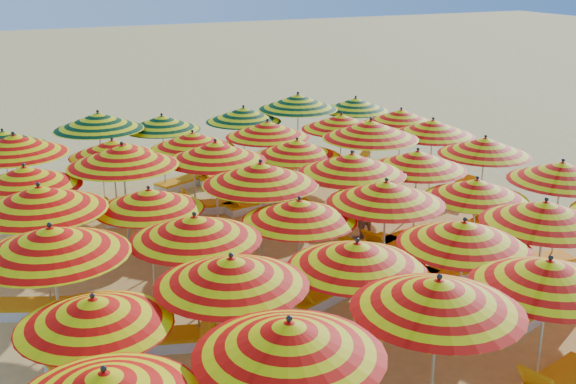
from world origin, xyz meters
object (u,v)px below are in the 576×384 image
(umbrella_15, at_px, (386,192))
(umbrella_40, at_px, (298,102))
(umbrella_36, at_px, (3,139))
(lounger_20, at_px, (280,223))
(umbrella_28, at_px, (371,129))
(umbrella_23, at_px, (485,146))
(umbrella_24, at_px, (25,177))
(umbrella_12, at_px, (51,241))
(lounger_10, at_px, (173,339))
(lounger_21, at_px, (450,198))
(umbrella_16, at_px, (477,189))
(umbrella_18, at_px, (39,198))
(umbrella_3, at_px, (549,273))
(umbrella_41, at_px, (356,104))
(lounger_12, at_px, (404,284))
(lounger_13, at_px, (445,274))
(lounger_9, at_px, (101,356))
(lounger_14, at_px, (534,263))
(umbrella_10, at_px, (545,213))
(lounger_15, at_px, (19,308))
(umbrella_13, at_px, (195,228))
(umbrella_33, at_px, (268,129))
(lounger_22, at_px, (45,225))
(beachgoer_b, at_px, (360,208))
(umbrella_2, at_px, (438,294))
(umbrella_39, at_px, (243,114))
(umbrella_30, at_px, (14,145))
(lounger_24, at_px, (212,206))
(lounger_28, at_px, (225,178))
(umbrella_38, at_px, (162,123))
(umbrella_19, at_px, (149,199))
(umbrella_1, at_px, (289,338))
(umbrella_14, at_px, (299,210))
(umbrella_37, at_px, (98,121))
(lounger_26, at_px, (34,204))
(umbrella_27, at_px, (297,148))
(lounger_11, at_px, (320,295))
(umbrella_7, at_px, (231,271))
(lounger_7, at_px, (516,319))
(umbrella_17, at_px, (562,172))
(lounger_16, at_px, (368,249))
(umbrella_22, at_px, (417,160))
(umbrella_29, at_px, (433,128))
(umbrella_34, at_px, (341,122))
(umbrella_26, at_px, (216,151))
(lounger_18, at_px, (496,220))
(beachgoer_a, at_px, (150,221))
(umbrella_9, at_px, (464,233))
(lounger_23, at_px, (138,217))
(umbrella_31, at_px, (112,148))
(lounger_27, at_px, (183,182))
(lounger_29, at_px, (283,170))
(lounger_17, at_px, (392,245))

(umbrella_15, distance_m, umbrella_40, 8.87)
(umbrella_36, distance_m, lounger_20, 7.72)
(umbrella_28, distance_m, lounger_20, 3.40)
(umbrella_23, xyz_separation_m, umbrella_24, (-10.75, 1.89, 0.05))
(umbrella_12, relative_size, lounger_10, 1.62)
(umbrella_28, bearing_deg, lounger_21, -2.41)
(umbrella_16, relative_size, umbrella_18, 0.91)
(umbrella_3, distance_m, umbrella_36, 14.46)
(umbrella_41, height_order, lounger_12, umbrella_41)
(lounger_13, bearing_deg, umbrella_12, 4.99)
(lounger_9, bearing_deg, lounger_14, -15.05)
(umbrella_10, height_order, umbrella_12, umbrella_12)
(lounger_15, distance_m, lounger_20, 6.93)
(umbrella_13, height_order, umbrella_33, umbrella_13)
(umbrella_10, relative_size, lounger_12, 1.45)
(lounger_22, xyz_separation_m, beachgoer_b, (7.10, -3.73, 0.61))
(umbrella_2, height_order, umbrella_39, umbrella_2)
(umbrella_36, distance_m, lounger_12, 11.31)
(umbrella_30, height_order, lounger_24, umbrella_30)
(umbrella_2, relative_size, lounger_28, 1.45)
(umbrella_38, height_order, lounger_22, umbrella_38)
(umbrella_19, xyz_separation_m, umbrella_28, (6.49, 2.26, 0.31))
(umbrella_1, xyz_separation_m, umbrella_38, (1.99, 13.12, -0.18))
(umbrella_3, relative_size, umbrella_14, 0.97)
(umbrella_37, height_order, lounger_26, umbrella_37)
(umbrella_19, relative_size, umbrella_27, 1.00)
(lounger_11, bearing_deg, umbrella_36, -79.69)
(umbrella_7, distance_m, lounger_7, 6.03)
(umbrella_36, distance_m, lounger_11, 10.04)
(umbrella_17, relative_size, lounger_10, 1.50)
(lounger_16, bearing_deg, umbrella_22, 158.59)
(umbrella_29, distance_m, umbrella_34, 2.64)
(umbrella_15, relative_size, umbrella_26, 0.95)
(lounger_18, height_order, lounger_20, same)
(umbrella_29, bearing_deg, umbrella_3, -115.22)
(umbrella_23, xyz_separation_m, beachgoer_a, (-8.04, 2.19, -1.48))
(umbrella_7, distance_m, umbrella_9, 4.23)
(umbrella_10, height_order, lounger_14, umbrella_10)
(lounger_7, relative_size, lounger_23, 1.00)
(umbrella_16, bearing_deg, umbrella_31, 134.30)
(umbrella_1, xyz_separation_m, umbrella_36, (-2.36, 13.02, -0.19))
(umbrella_36, relative_size, lounger_12, 1.29)
(umbrella_16, xyz_separation_m, lounger_27, (-3.81, 8.90, -1.88))
(beachgoer_b, bearing_deg, umbrella_13, 11.93)
(beachgoer_b, bearing_deg, beachgoer_a, -36.27)
(umbrella_18, height_order, lounger_29, umbrella_18)
(umbrella_14, bearing_deg, lounger_15, 158.11)
(lounger_26, distance_m, beachgoer_b, 9.07)
(umbrella_19, distance_m, umbrella_41, 10.71)
(umbrella_10, distance_m, lounger_17, 4.59)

